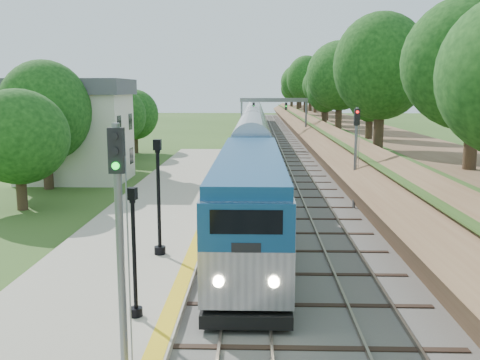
{
  "coord_description": "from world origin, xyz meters",
  "views": [
    {
      "loc": [
        0.25,
        -11.73,
        7.12
      ],
      "look_at": [
        -0.5,
        13.99,
        2.8
      ],
      "focal_mm": 40.0,
      "sensor_mm": 36.0,
      "label": 1
    }
  ],
  "objects_px": {
    "lamppost_mid": "(134,260)",
    "signal_gantry": "(274,109)",
    "lamppost_far": "(159,204)",
    "signal_platform": "(119,223)",
    "signal_farside": "(356,147)",
    "station_building": "(75,129)",
    "train": "(254,129)"
  },
  "relations": [
    {
      "from": "lamppost_mid",
      "to": "signal_gantry",
      "type": "bearing_deg",
      "value": 83.57
    },
    {
      "from": "lamppost_far",
      "to": "signal_platform",
      "type": "height_order",
      "value": "signal_platform"
    },
    {
      "from": "lamppost_mid",
      "to": "signal_farside",
      "type": "bearing_deg",
      "value": 60.06
    },
    {
      "from": "signal_farside",
      "to": "lamppost_far",
      "type": "bearing_deg",
      "value": -133.76
    },
    {
      "from": "station_building",
      "to": "lamppost_mid",
      "type": "bearing_deg",
      "value": -68.14
    },
    {
      "from": "signal_platform",
      "to": "station_building",
      "type": "bearing_deg",
      "value": 110.44
    },
    {
      "from": "train",
      "to": "signal_farside",
      "type": "distance_m",
      "value": 38.87
    },
    {
      "from": "station_building",
      "to": "signal_farside",
      "type": "relative_size",
      "value": 1.43
    },
    {
      "from": "signal_platform",
      "to": "signal_farside",
      "type": "height_order",
      "value": "signal_platform"
    },
    {
      "from": "lamppost_far",
      "to": "signal_farside",
      "type": "xyz_separation_m",
      "value": [
        9.91,
        10.35,
        1.29
      ]
    },
    {
      "from": "lamppost_mid",
      "to": "train",
      "type": "bearing_deg",
      "value": 86.52
    },
    {
      "from": "signal_platform",
      "to": "signal_farside",
      "type": "xyz_separation_m",
      "value": [
        9.1,
        19.77,
        -0.27
      ]
    },
    {
      "from": "lamppost_mid",
      "to": "signal_platform",
      "type": "bearing_deg",
      "value": -82.25
    },
    {
      "from": "station_building",
      "to": "lamppost_mid",
      "type": "relative_size",
      "value": 2.18
    },
    {
      "from": "train",
      "to": "signal_farside",
      "type": "relative_size",
      "value": 18.72
    },
    {
      "from": "lamppost_mid",
      "to": "lamppost_far",
      "type": "height_order",
      "value": "lamppost_far"
    },
    {
      "from": "signal_gantry",
      "to": "train",
      "type": "height_order",
      "value": "signal_gantry"
    },
    {
      "from": "signal_farside",
      "to": "lamppost_mid",
      "type": "bearing_deg",
      "value": -119.94
    },
    {
      "from": "station_building",
      "to": "signal_farside",
      "type": "height_order",
      "value": "station_building"
    },
    {
      "from": "train",
      "to": "station_building",
      "type": "bearing_deg",
      "value": -116.3
    },
    {
      "from": "station_building",
      "to": "signal_gantry",
      "type": "bearing_deg",
      "value": 56.62
    },
    {
      "from": "lamppost_far",
      "to": "lamppost_mid",
      "type": "bearing_deg",
      "value": -86.52
    },
    {
      "from": "signal_gantry",
      "to": "signal_farside",
      "type": "distance_m",
      "value": 35.22
    },
    {
      "from": "signal_platform",
      "to": "train",
      "type": "bearing_deg",
      "value": 87.14
    },
    {
      "from": "station_building",
      "to": "signal_farside",
      "type": "xyz_separation_m",
      "value": [
        20.2,
        -10.01,
        -0.28
      ]
    },
    {
      "from": "lamppost_far",
      "to": "signal_farside",
      "type": "bearing_deg",
      "value": 46.24
    },
    {
      "from": "signal_gantry",
      "to": "lamppost_far",
      "type": "relative_size",
      "value": 1.75
    },
    {
      "from": "lamppost_mid",
      "to": "lamppost_far",
      "type": "distance_m",
      "value": 6.23
    },
    {
      "from": "train",
      "to": "lamppost_mid",
      "type": "distance_m",
      "value": 55.0
    },
    {
      "from": "station_building",
      "to": "signal_gantry",
      "type": "distance_m",
      "value": 29.94
    },
    {
      "from": "station_building",
      "to": "lamppost_mid",
      "type": "height_order",
      "value": "station_building"
    },
    {
      "from": "signal_farside",
      "to": "signal_gantry",
      "type": "bearing_deg",
      "value": 96.08
    }
  ]
}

